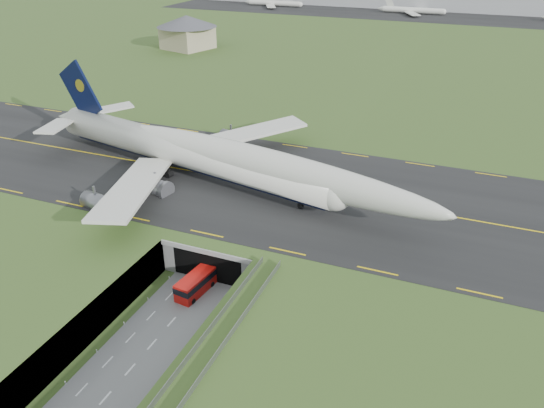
% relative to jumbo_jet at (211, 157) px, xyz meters
% --- Properties ---
extents(ground, '(900.00, 900.00, 0.00)m').
position_rel_jumbo_jet_xyz_m(ground, '(10.46, -30.05, -11.36)').
color(ground, '#405A24').
rests_on(ground, ground).
extents(airfield_deck, '(800.00, 800.00, 6.00)m').
position_rel_jumbo_jet_xyz_m(airfield_deck, '(10.46, -30.05, -8.36)').
color(airfield_deck, gray).
rests_on(airfield_deck, ground).
extents(trench_road, '(12.00, 75.00, 0.20)m').
position_rel_jumbo_jet_xyz_m(trench_road, '(10.46, -37.55, -11.26)').
color(trench_road, slate).
rests_on(trench_road, ground).
extents(taxiway, '(800.00, 44.00, 0.18)m').
position_rel_jumbo_jet_xyz_m(taxiway, '(10.46, 2.95, -5.27)').
color(taxiway, black).
rests_on(taxiway, airfield_deck).
extents(tunnel_portal, '(17.00, 22.30, 6.00)m').
position_rel_jumbo_jet_xyz_m(tunnel_portal, '(10.46, -13.34, -8.02)').
color(tunnel_portal, gray).
rests_on(tunnel_portal, ground).
extents(guideway, '(3.00, 53.00, 7.05)m').
position_rel_jumbo_jet_xyz_m(guideway, '(21.46, -49.16, -6.04)').
color(guideway, '#A8A8A3').
rests_on(guideway, ground).
extents(jumbo_jet, '(92.37, 59.02, 19.93)m').
position_rel_jumbo_jet_xyz_m(jumbo_jet, '(0.00, 0.00, 0.00)').
color(jumbo_jet, silver).
rests_on(jumbo_jet, ground).
extents(shuttle_tram, '(3.74, 7.77, 3.05)m').
position_rel_jumbo_jet_xyz_m(shuttle_tram, '(10.24, -25.53, -9.68)').
color(shuttle_tram, red).
rests_on(shuttle_tram, ground).
extents(service_building, '(29.84, 29.84, 13.18)m').
position_rel_jumbo_jet_xyz_m(service_building, '(-69.55, 110.68, 2.45)').
color(service_building, tan).
rests_on(service_building, ground).
extents(distant_hills, '(700.00, 91.00, 60.00)m').
position_rel_jumbo_jet_xyz_m(distant_hills, '(74.84, 399.95, -15.36)').
color(distant_hills, '#54655F').
rests_on(distant_hills, ground).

